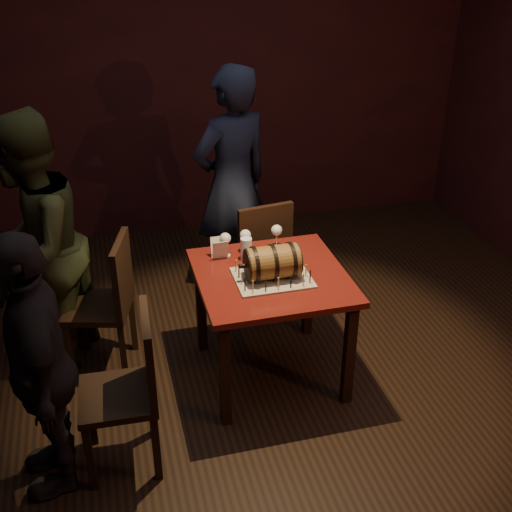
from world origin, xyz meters
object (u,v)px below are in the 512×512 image
object	(u,v)px
chair_back	(260,253)
chair_left_rear	(109,298)
wine_glass_left	(225,239)
wine_glass_mid	(245,236)
person_back	(232,185)
person_left_rear	(34,249)
person_left_front	(39,366)
pint_of_ale	(246,250)
wine_glass_right	(277,231)
pub_table	(271,290)
chair_left_front	(132,383)
barrel_cake	(273,262)

from	to	relation	value
chair_back	chair_left_rear	distance (m)	1.14
wine_glass_left	wine_glass_mid	size ratio (longest dim) A/B	1.00
wine_glass_left	person_back	distance (m)	0.84
chair_back	person_left_rear	bearing A→B (deg)	-172.02
person_left_front	pint_of_ale	bearing A→B (deg)	116.07
pint_of_ale	person_left_front	world-z (taller)	person_left_front
wine_glass_mid	chair_left_rear	size ratio (longest dim) A/B	0.17
wine_glass_mid	wine_glass_right	distance (m)	0.21
pub_table	pint_of_ale	xyz separation A→B (m)	(-0.10, 0.22, 0.18)
pub_table	chair_back	world-z (taller)	chair_back
wine_glass_left	pint_of_ale	xyz separation A→B (m)	(0.11, -0.08, -0.05)
wine_glass_left	pub_table	bearing A→B (deg)	-53.90
chair_left_front	wine_glass_right	bearing A→B (deg)	39.81
wine_glass_mid	pint_of_ale	xyz separation A→B (m)	(-0.02, -0.10, -0.04)
wine_glass_mid	wine_glass_right	size ratio (longest dim) A/B	1.00
pub_table	wine_glass_right	world-z (taller)	wine_glass_right
pub_table	wine_glass_right	xyz separation A→B (m)	(0.13, 0.33, 0.23)
wine_glass_right	chair_left_front	world-z (taller)	chair_left_front
chair_left_rear	chair_left_front	world-z (taller)	same
barrel_cake	wine_glass_left	world-z (taller)	barrel_cake
wine_glass_left	chair_left_rear	size ratio (longest dim) A/B	0.17
pub_table	chair_left_front	bearing A→B (deg)	-149.57
wine_glass_left	person_left_rear	xyz separation A→B (m)	(-1.16, 0.19, -0.01)
person_left_front	barrel_cake	bearing A→B (deg)	104.75
barrel_cake	chair_back	world-z (taller)	barrel_cake
wine_glass_mid	wine_glass_right	world-z (taller)	same
chair_left_front	person_left_front	distance (m)	0.48
chair_left_front	pint_of_ale	bearing A→B (deg)	42.98
pub_table	barrel_cake	distance (m)	0.23
wine_glass_left	chair_left_front	bearing A→B (deg)	-129.58
chair_back	person_left_rear	world-z (taller)	person_left_rear
pub_table	person_left_rear	world-z (taller)	person_left_rear
wine_glass_left	pint_of_ale	size ratio (longest dim) A/B	1.07
chair_back	person_back	size ratio (longest dim) A/B	0.52
pub_table	wine_glass_left	xyz separation A→B (m)	(-0.22, 0.30, 0.23)
person_back	chair_left_front	bearing A→B (deg)	38.47
barrel_cake	wine_glass_mid	world-z (taller)	barrel_cake
barrel_cake	chair_left_rear	xyz separation A→B (m)	(-0.96, 0.40, -0.34)
wine_glass_right	person_left_rear	xyz separation A→B (m)	(-1.50, 0.16, -0.01)
wine_glass_left	chair_left_rear	bearing A→B (deg)	176.11
barrel_cake	person_left_front	distance (m)	1.42
barrel_cake	person_left_front	xyz separation A→B (m)	(-1.32, -0.49, -0.13)
pub_table	wine_glass_mid	bearing A→B (deg)	105.19
wine_glass_right	chair_left_rear	bearing A→B (deg)	178.88
pub_table	wine_glass_mid	distance (m)	0.39
barrel_cake	chair_back	distance (m)	0.83
pub_table	chair_left_rear	xyz separation A→B (m)	(-0.97, 0.35, -0.12)
chair_left_front	person_back	bearing A→B (deg)	60.90
wine_glass_mid	chair_back	world-z (taller)	chair_back
chair_left_front	person_back	xyz separation A→B (m)	(0.91, 1.64, 0.37)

